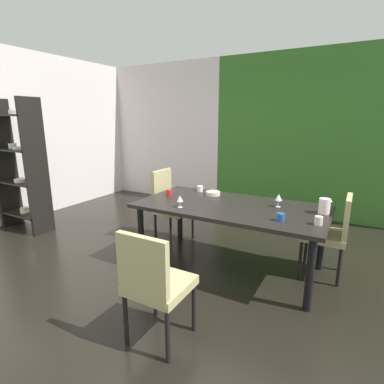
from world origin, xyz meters
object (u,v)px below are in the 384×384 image
(wine_glass_front, at_px, (279,198))
(cup_right, at_px, (281,217))
(display_shelf, at_px, (20,166))
(chair_head_near, at_px, (154,281))
(cup_left, at_px, (169,193))
(wine_glass_west, at_px, (180,199))
(chair_left_far, at_px, (169,203))
(cup_center, at_px, (319,221))
(dining_table, at_px, (230,211))
(chair_right_far, at_px, (332,231))
(cup_east, at_px, (200,189))
(serving_bowl_south, at_px, (213,193))
(pitcher_near_window, at_px, (325,206))

(wine_glass_front, xyz_separation_m, cup_right, (0.13, -0.45, -0.07))
(display_shelf, bearing_deg, chair_head_near, -18.04)
(cup_left, bearing_deg, chair_head_near, -60.74)
(wine_glass_west, bearing_deg, chair_head_near, -68.36)
(chair_head_near, xyz_separation_m, cup_right, (0.63, 1.16, 0.26))
(chair_left_far, distance_m, cup_left, 0.43)
(display_shelf, bearing_deg, cup_center, 2.27)
(dining_table, xyz_separation_m, cup_right, (0.61, -0.27, 0.11))
(chair_right_far, height_order, display_shelf, display_shelf)
(display_shelf, relative_size, wine_glass_west, 14.82)
(wine_glass_west, distance_m, cup_east, 0.78)
(chair_right_far, bearing_deg, wine_glass_west, 114.75)
(dining_table, bearing_deg, cup_right, -23.65)
(cup_right, distance_m, cup_east, 1.38)
(chair_head_near, relative_size, cup_left, 12.15)
(wine_glass_front, relative_size, serving_bowl_south, 0.80)
(display_shelf, height_order, wine_glass_front, display_shelf)
(cup_center, height_order, pitcher_near_window, pitcher_near_window)
(serving_bowl_south, relative_size, cup_east, 2.23)
(wine_glass_west, xyz_separation_m, pitcher_near_window, (1.39, 0.53, -0.02))
(chair_right_far, bearing_deg, chair_left_far, 90.00)
(cup_east, bearing_deg, chair_right_far, -2.66)
(chair_left_far, height_order, cup_east, chair_left_far)
(display_shelf, height_order, cup_right, display_shelf)
(serving_bowl_south, height_order, cup_east, cup_east)
(display_shelf, distance_m, cup_right, 3.87)
(cup_right, xyz_separation_m, pitcher_near_window, (0.33, 0.44, 0.04))
(dining_table, bearing_deg, cup_left, 178.32)
(chair_head_near, relative_size, serving_bowl_south, 5.11)
(wine_glass_front, bearing_deg, cup_right, -73.74)
(cup_east, relative_size, pitcher_near_window, 0.51)
(wine_glass_west, xyz_separation_m, wine_glass_front, (0.93, 0.54, 0.01))
(pitcher_near_window, bearing_deg, chair_head_near, -121.11)
(dining_table, xyz_separation_m, wine_glass_front, (0.48, 0.18, 0.18))
(display_shelf, xyz_separation_m, cup_east, (2.65, 0.78, -0.21))
(cup_center, relative_size, cup_right, 1.06)
(chair_head_near, distance_m, wine_glass_west, 1.20)
(chair_head_near, xyz_separation_m, cup_center, (0.96, 1.22, 0.26))
(chair_left_far, relative_size, cup_right, 13.20)
(dining_table, bearing_deg, wine_glass_west, -141.36)
(chair_head_near, bearing_deg, wine_glass_west, 111.64)
(chair_left_far, distance_m, cup_center, 2.07)
(chair_head_near, bearing_deg, dining_table, 89.23)
(wine_glass_front, xyz_separation_m, cup_center, (0.46, -0.40, -0.07))
(display_shelf, relative_size, cup_center, 24.65)
(chair_right_far, xyz_separation_m, cup_right, (-0.42, -0.59, 0.26))
(serving_bowl_south, xyz_separation_m, cup_east, (-0.24, 0.09, 0.01))
(serving_bowl_south, distance_m, cup_right, 1.13)
(serving_bowl_south, xyz_separation_m, cup_left, (-0.47, -0.28, 0.01))
(serving_bowl_south, distance_m, pitcher_near_window, 1.32)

